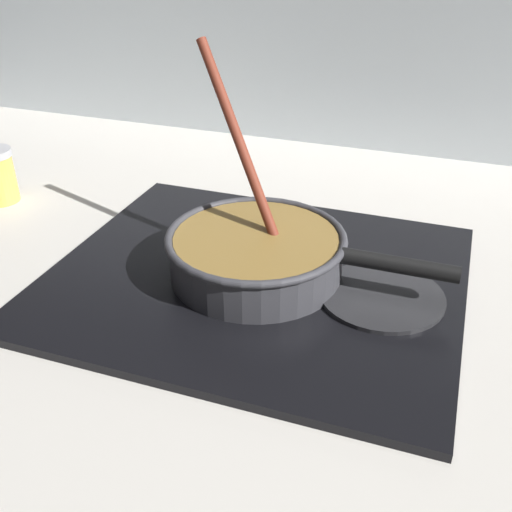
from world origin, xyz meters
TOP-DOWN VIEW (x-y plane):
  - ground at (0.00, 0.00)m, footprint 2.40×1.60m
  - backsplash_wall at (0.00, 0.79)m, footprint 2.40×0.02m
  - hob_plate at (-0.04, 0.20)m, footprint 0.56×0.48m
  - burner_ring at (-0.04, 0.20)m, footprint 0.19×0.19m
  - spare_burner at (0.13, 0.20)m, footprint 0.16×0.16m
  - cooking_pan at (-0.04, 0.20)m, footprint 0.39×0.25m

SIDE VIEW (x-z plane):
  - ground at x=0.00m, z-range -0.04..0.00m
  - hob_plate at x=-0.04m, z-range 0.00..0.01m
  - spare_burner at x=0.13m, z-range 0.01..0.02m
  - burner_ring at x=-0.04m, z-range 0.01..0.02m
  - cooking_pan at x=-0.04m, z-range -0.10..0.19m
  - backsplash_wall at x=0.00m, z-range 0.00..0.55m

